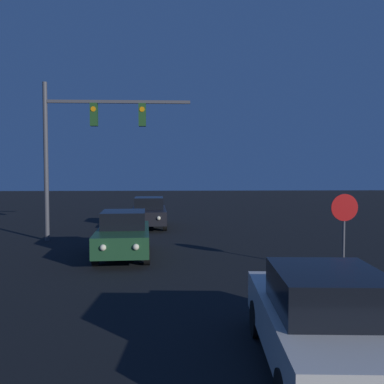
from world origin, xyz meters
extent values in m
cube|color=beige|center=(1.57, 6.75, 0.61)|extent=(1.88, 4.10, 0.63)
cube|color=black|center=(1.55, 6.55, 1.20)|extent=(1.49, 1.79, 0.54)
cylinder|color=black|center=(0.90, 8.04, 0.30)|extent=(0.22, 0.61, 0.60)
cylinder|color=black|center=(2.39, 7.94, 0.30)|extent=(0.22, 0.61, 0.60)
sphere|color=#F9EFC6|center=(1.25, 8.80, 0.68)|extent=(0.18, 0.18, 0.18)
sphere|color=#F9EFC6|center=(2.14, 8.74, 0.68)|extent=(0.18, 0.18, 0.18)
cube|color=#1E4728|center=(-2.11, 14.78, 0.61)|extent=(1.88, 4.10, 0.63)
cube|color=black|center=(-2.13, 14.98, 1.20)|extent=(1.49, 1.79, 0.54)
cylinder|color=black|center=(-1.29, 13.59, 0.30)|extent=(0.22, 0.61, 0.60)
cylinder|color=black|center=(-2.78, 13.50, 0.30)|extent=(0.22, 0.61, 0.60)
cylinder|color=black|center=(-1.45, 16.07, 0.30)|extent=(0.22, 0.61, 0.60)
cylinder|color=black|center=(-2.94, 15.97, 0.30)|extent=(0.22, 0.61, 0.60)
sphere|color=#F9EFC6|center=(-1.54, 12.80, 0.68)|extent=(0.18, 0.18, 0.18)
sphere|color=#F9EFC6|center=(-2.43, 12.74, 0.68)|extent=(0.18, 0.18, 0.18)
cube|color=black|center=(-1.71, 21.93, 0.61)|extent=(1.82, 4.07, 0.63)
cube|color=black|center=(-1.72, 22.13, 1.20)|extent=(1.46, 1.76, 0.54)
cylinder|color=black|center=(-0.90, 20.73, 0.30)|extent=(0.21, 0.61, 0.60)
cylinder|color=black|center=(-2.39, 20.66, 0.30)|extent=(0.21, 0.61, 0.60)
cylinder|color=black|center=(-1.02, 23.20, 0.30)|extent=(0.21, 0.61, 0.60)
cylinder|color=black|center=(-2.51, 23.13, 0.30)|extent=(0.21, 0.61, 0.60)
sphere|color=#F9EFC6|center=(-1.16, 19.93, 0.68)|extent=(0.18, 0.18, 0.18)
sphere|color=#F9EFC6|center=(-2.06, 19.89, 0.68)|extent=(0.18, 0.18, 0.18)
cylinder|color=#4C4C51|center=(-5.54, 18.18, 3.13)|extent=(0.18, 0.18, 6.25)
cube|color=#4C4C51|center=(-2.68, 18.18, 5.50)|extent=(5.71, 0.12, 0.12)
cube|color=#1E471E|center=(-3.63, 18.18, 4.99)|extent=(0.28, 0.28, 0.90)
cylinder|color=orange|center=(-3.63, 18.03, 5.19)|extent=(0.20, 0.02, 0.20)
cube|color=#1E471E|center=(-1.73, 18.18, 4.99)|extent=(0.28, 0.28, 0.90)
cylinder|color=orange|center=(-1.73, 18.03, 5.19)|extent=(0.20, 0.02, 0.20)
cylinder|color=#4C4C51|center=(4.12, 12.37, 1.08)|extent=(0.07, 0.07, 2.16)
cylinder|color=red|center=(4.12, 12.35, 1.79)|extent=(0.73, 0.03, 0.73)
camera|label=1|loc=(-0.49, 1.04, 2.79)|focal=40.00mm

